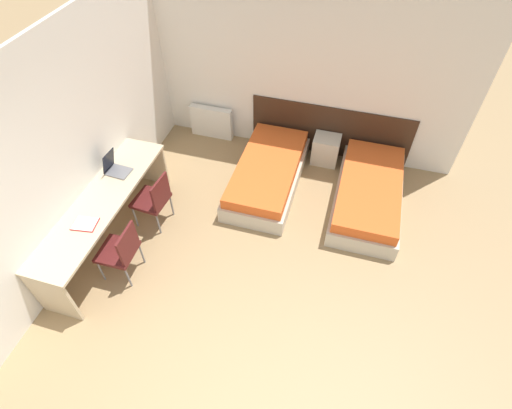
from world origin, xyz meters
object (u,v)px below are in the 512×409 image
object	(u,v)px
bed_near_door	(368,194)
laptop	(115,168)
bed_near_window	(268,174)
chair_near_laptop	(154,198)
nightstand	(326,150)
chair_near_notebook	(121,250)

from	to	relation	value
bed_near_door	laptop	bearing A→B (deg)	-161.76
laptop	bed_near_window	bearing A→B (deg)	34.91
bed_near_window	laptop	xyz separation A→B (m)	(-1.79, -1.09, 0.61)
bed_near_door	chair_near_laptop	bearing A→B (deg)	-157.19
bed_near_window	chair_near_laptop	bearing A→B (deg)	-137.37
nightstand	laptop	world-z (taller)	laptop
laptop	bed_near_door	bearing A→B (deg)	21.90
bed_near_door	chair_near_laptop	xyz separation A→B (m)	(-2.78, -1.17, 0.26)
nightstand	laptop	distance (m)	3.21
chair_near_laptop	chair_near_notebook	world-z (taller)	same
bed_near_window	chair_near_laptop	xyz separation A→B (m)	(-1.27, -1.17, 0.26)
nightstand	chair_near_notebook	distance (m)	3.49
nightstand	chair_near_notebook	xyz separation A→B (m)	(-2.02, -2.83, 0.23)
bed_near_door	nightstand	world-z (taller)	nightstand
chair_near_laptop	nightstand	bearing A→B (deg)	48.44
bed_near_door	laptop	size ratio (longest dim) A/B	5.95
bed_near_window	bed_near_door	size ratio (longest dim) A/B	1.00
chair_near_notebook	bed_near_door	bearing A→B (deg)	35.19
chair_near_notebook	nightstand	bearing A→B (deg)	53.19
nightstand	bed_near_door	bearing A→B (deg)	-45.96
chair_near_laptop	bed_near_door	bearing A→B (deg)	27.33
laptop	nightstand	bearing A→B (deg)	39.92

